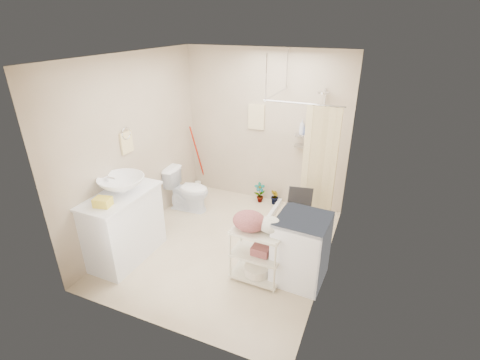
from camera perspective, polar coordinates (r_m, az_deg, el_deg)
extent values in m
plane|color=beige|center=(5.13, -2.31, -10.64)|extent=(3.20, 3.20, 0.00)
cube|color=silver|center=(4.19, -2.96, 19.65)|extent=(2.80, 3.20, 0.04)
cube|color=#BCAA91|center=(5.90, 4.10, 8.32)|extent=(2.80, 0.04, 2.60)
cube|color=#BCAA91|center=(3.28, -14.65, -6.88)|extent=(2.80, 0.04, 2.60)
cube|color=#BCAA91|center=(5.22, -16.69, 5.06)|extent=(0.04, 3.20, 2.60)
cube|color=#BCAA91|center=(4.14, 15.21, 0.01)|extent=(0.04, 3.20, 2.60)
cube|color=silver|center=(4.92, -18.63, -7.13)|extent=(0.63, 1.10, 0.96)
imported|color=white|center=(4.69, -18.85, -0.68)|extent=(0.68, 0.68, 0.20)
cube|color=yellow|center=(4.43, -21.61, -3.38)|extent=(0.22, 0.19, 0.11)
cube|color=yellow|center=(4.96, -17.85, -12.41)|extent=(0.28, 0.21, 0.15)
imported|color=white|center=(5.93, -8.54, -1.55)|extent=(0.75, 0.46, 0.74)
imported|color=brown|center=(6.16, 3.25, -2.08)|extent=(0.24, 0.22, 0.37)
imported|color=brown|center=(6.13, 5.76, -2.74)|extent=(0.21, 0.21, 0.30)
cube|color=beige|center=(5.88, 2.69, 10.31)|extent=(0.28, 0.03, 0.42)
imported|color=silver|center=(5.64, 10.15, 8.60)|extent=(0.10, 0.10, 0.23)
imported|color=#334F94|center=(5.60, 10.97, 8.16)|extent=(0.10, 0.10, 0.18)
cube|color=white|center=(4.38, 9.98, -11.07)|extent=(0.63, 0.65, 0.87)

